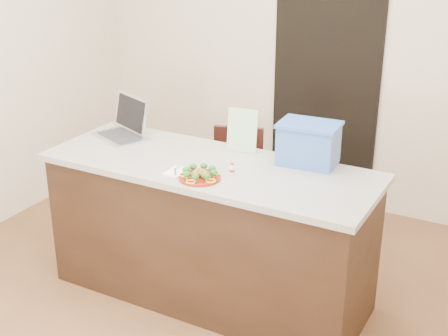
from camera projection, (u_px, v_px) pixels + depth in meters
The scene contains 16 objects.
ground at pixel (191, 313), 3.91m from camera, with size 4.00×4.00×0.00m, color brown.
room_shell at pixel (184, 57), 3.29m from camera, with size 4.00×4.00×4.00m.
doorway at pixel (325, 88), 5.09m from camera, with size 0.90×0.02×2.00m, color black.
island at pixel (210, 231), 3.93m from camera, with size 2.06×0.76×0.92m.
plate at pixel (200, 177), 3.55m from camera, with size 0.24×0.24×0.02m.
meatballs at pixel (200, 173), 3.54m from camera, with size 0.10×0.10×0.04m.
broccoli at pixel (200, 171), 3.53m from camera, with size 0.20×0.20×0.04m.
pepper_rings at pixel (200, 176), 3.54m from camera, with size 0.24×0.23×0.01m.
napkin at pixel (180, 172), 3.63m from camera, with size 0.15×0.15×0.01m, color white.
fork at pixel (178, 170), 3.64m from camera, with size 0.07×0.14×0.00m.
knife at pixel (183, 173), 3.60m from camera, with size 0.02×0.19×0.01m.
yogurt_bottle at pixel (232, 170), 3.61m from camera, with size 0.03×0.03×0.07m.
laptop at pixel (125, 125), 4.22m from camera, with size 0.44×0.42×0.26m.
leaflet at pixel (242, 130), 3.91m from camera, with size 0.19×0.00×0.28m, color white.
blue_box at pixel (309, 143), 3.72m from camera, with size 0.37×0.28×0.26m.
chair at pixel (233, 176), 4.71m from camera, with size 0.47×0.48×0.84m.
Camera 1 is at (1.75, -2.77, 2.32)m, focal length 50.00 mm.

